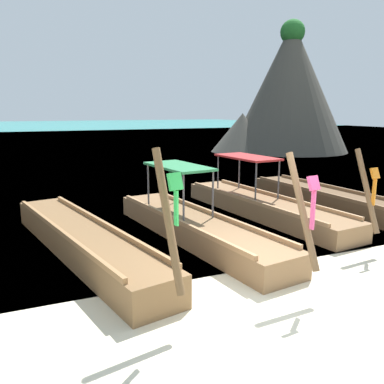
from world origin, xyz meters
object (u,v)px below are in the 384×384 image
object	(u,v)px
karst_rock	(286,91)
longtail_boat_violet_ribbon	(328,199)
longtail_boat_pink_ribbon	(195,227)
longtail_boat_orange_ribbon	(263,206)
longtail_boat_green_ribbon	(83,241)

from	to	relation	value
karst_rock	longtail_boat_violet_ribbon	bearing A→B (deg)	-121.65
longtail_boat_pink_ribbon	longtail_boat_violet_ribbon	xyz separation A→B (m)	(5.35, 1.27, -0.04)
longtail_boat_orange_ribbon	karst_rock	bearing A→B (deg)	52.25
longtail_boat_orange_ribbon	longtail_boat_green_ribbon	bearing A→B (deg)	-167.02
longtail_boat_green_ribbon	longtail_boat_pink_ribbon	world-z (taller)	longtail_boat_green_ribbon
longtail_boat_green_ribbon	longtail_boat_violet_ribbon	distance (m)	8.17
longtail_boat_violet_ribbon	longtail_boat_pink_ribbon	bearing A→B (deg)	-166.66
longtail_boat_violet_ribbon	karst_rock	xyz separation A→B (m)	(9.89, 16.05, 4.33)
longtail_boat_pink_ribbon	longtail_boat_orange_ribbon	size ratio (longest dim) A/B	0.98
longtail_boat_green_ribbon	longtail_boat_orange_ribbon	xyz separation A→B (m)	(5.52, 1.27, -0.00)
longtail_boat_pink_ribbon	longtail_boat_violet_ribbon	distance (m)	5.49
longtail_boat_pink_ribbon	longtail_boat_violet_ribbon	world-z (taller)	longtail_boat_violet_ribbon
longtail_boat_green_ribbon	longtail_boat_orange_ribbon	bearing A→B (deg)	12.98
longtail_boat_green_ribbon	longtail_boat_pink_ribbon	size ratio (longest dim) A/B	1.03
longtail_boat_orange_ribbon	karst_rock	xyz separation A→B (m)	(12.43, 16.06, 4.31)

